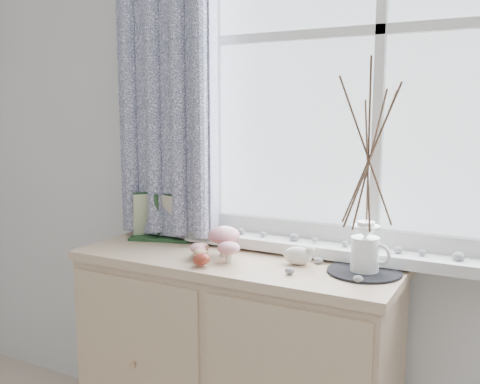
{
  "coord_description": "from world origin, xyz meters",
  "views": [
    {
      "loc": [
        0.76,
        0.1,
        1.38
      ],
      "look_at": [
        -0.1,
        1.7,
        1.1
      ],
      "focal_mm": 40.0,
      "sensor_mm": 36.0,
      "label": 1
    }
  ],
  "objects": [
    {
      "name": "crocheted_doily",
      "position": [
        0.32,
        1.78,
        0.85
      ],
      "size": [
        0.24,
        0.24,
        0.01
      ],
      "primitive_type": "cylinder",
      "color": "black",
      "rests_on": "sideboard"
    },
    {
      "name": "sideboard",
      "position": [
        -0.15,
        1.75,
        0.43
      ],
      "size": [
        1.2,
        0.45,
        0.85
      ],
      "color": "#C7A88B",
      "rests_on": "ground"
    },
    {
      "name": "sideboard_pebbles",
      "position": [
        0.15,
        1.75,
        0.86
      ],
      "size": [
        0.33,
        0.23,
        0.02
      ],
      "color": "#9A9A9C",
      "rests_on": "sideboard"
    },
    {
      "name": "botanical_book",
      "position": [
        -0.54,
        1.82,
        0.95
      ],
      "size": [
        0.32,
        0.21,
        0.2
      ],
      "primitive_type": null,
      "rotation": [
        0.0,
        0.0,
        0.3
      ],
      "color": "#1D3D20",
      "rests_on": "sideboard"
    },
    {
      "name": "wooden_eggs",
      "position": [
        -0.23,
        1.65,
        0.88
      ],
      "size": [
        0.13,
        0.17,
        0.07
      ],
      "color": "tan",
      "rests_on": "sideboard"
    },
    {
      "name": "toadstool_cluster",
      "position": [
        -0.18,
        1.73,
        0.92
      ],
      "size": [
        0.19,
        0.17,
        0.11
      ],
      "color": "beige",
      "rests_on": "sideboard"
    },
    {
      "name": "songbird_figurine",
      "position": [
        0.09,
        1.77,
        0.89
      ],
      "size": [
        0.14,
        0.08,
        0.07
      ],
      "primitive_type": null,
      "rotation": [
        0.0,
        0.0,
        0.16
      ],
      "color": "white",
      "rests_on": "sideboard"
    },
    {
      "name": "twig_pitcher",
      "position": [
        0.32,
        1.78,
        1.25
      ],
      "size": [
        0.29,
        0.29,
        0.7
      ],
      "rotation": [
        0.0,
        0.0,
        -0.23
      ],
      "color": "white",
      "rests_on": "crocheted_doily"
    }
  ]
}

